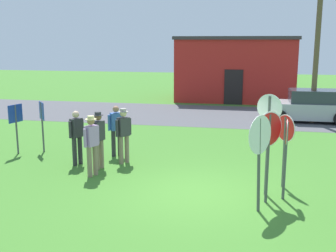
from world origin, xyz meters
The scene contains 17 objects.
ground_plane centered at (0.00, 0.00, 0.00)m, with size 80.00×80.00×0.00m, color #3D7528.
street_asphalt centered at (0.00, 11.31, 0.00)m, with size 60.00×6.40×0.01m, color #4C4C51.
building_background centered at (0.25, 17.42, 2.03)m, with size 7.50×4.52×4.05m.
utility_pole centered at (4.16, 10.32, 4.58)m, with size 1.80×0.24×8.79m.
parked_car_on_street centered at (4.05, 10.65, 0.69)m, with size 4.33×2.07×1.51m.
stop_sign_rear_right centered at (1.74, -0.23, 1.51)m, with size 0.60×0.59×2.20m.
stop_sign_nearest centered at (1.75, 0.30, 1.69)m, with size 0.58×0.32×2.53m.
stop_sign_far_back centered at (2.15, 0.07, 1.31)m, with size 0.07×0.61×1.97m.
stop_sign_low_front centered at (1.52, -0.77, 1.51)m, with size 0.52×0.75×2.20m.
stop_sign_tallest centered at (2.20, 0.95, 1.31)m, with size 0.42×0.60×1.94m.
person_near_signs centered at (-3.03, 0.82, 0.98)m, with size 0.35×0.53×1.74m.
person_holding_notes centered at (-3.90, 1.77, 0.95)m, with size 0.35×0.52×1.69m.
person_on_left centered at (-3.03, 2.96, 0.95)m, with size 0.46×0.40×1.69m.
person_in_dark_shirt centered at (-3.08, 1.48, 0.98)m, with size 0.32×0.55×1.74m.
person_in_teal centered at (-2.53, 2.20, 0.98)m, with size 0.40×0.47×1.74m.
info_panel_leftmost centered at (-5.68, 2.96, 1.20)m, with size 0.41×0.47×1.74m.
info_panel_middle centered at (-6.42, 2.55, 1.16)m, with size 0.18×0.59×1.69m.
Camera 1 is at (1.29, -9.77, 3.77)m, focal length 44.12 mm.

